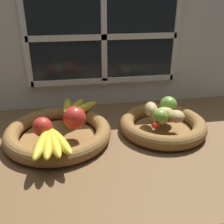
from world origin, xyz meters
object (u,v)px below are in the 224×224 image
at_px(banana_bunch_front, 51,142).
at_px(potato_large, 164,113).
at_px(fruit_bowl_right, 163,125).
at_px(banana_bunch_back, 75,108).
at_px(potato_small, 176,116).
at_px(apple_red_front, 42,127).
at_px(lime_far, 168,105).
at_px(chili_pepper, 168,120).
at_px(apple_red_right, 74,118).
at_px(lime_near, 160,117).
at_px(fruit_bowl_left, 58,133).
at_px(potato_oblong, 151,109).

height_order(banana_bunch_front, potato_large, potato_large).
height_order(fruit_bowl_right, banana_bunch_back, banana_bunch_back).
height_order(fruit_bowl_right, potato_small, potato_small).
relative_size(apple_red_front, potato_large, 0.83).
xyz_separation_m(fruit_bowl_right, lime_far, (0.03, 0.04, 0.06)).
bearing_deg(potato_small, chili_pepper, -176.35).
bearing_deg(chili_pepper, banana_bunch_front, 165.18).
xyz_separation_m(apple_red_right, banana_bunch_front, (-0.08, -0.11, -0.02)).
height_order(lime_near, chili_pepper, lime_near).
relative_size(potato_large, potato_small, 1.26).
xyz_separation_m(fruit_bowl_left, lime_far, (0.42, 0.04, 0.06)).
bearing_deg(potato_oblong, banana_bunch_back, 164.53).
relative_size(potato_large, lime_near, 1.39).
height_order(apple_red_front, lime_near, apple_red_front).
distance_m(potato_oblong, potato_large, 0.05).
height_order(fruit_bowl_right, apple_red_right, apple_red_right).
distance_m(banana_bunch_back, chili_pepper, 0.36).
xyz_separation_m(apple_red_right, chili_pepper, (0.33, -0.01, -0.03)).
relative_size(fruit_bowl_right, apple_red_front, 5.07).
bearing_deg(apple_red_front, fruit_bowl_right, 7.77).
height_order(apple_red_front, potato_large, apple_red_front).
distance_m(apple_red_front, potato_oblong, 0.40).
bearing_deg(lime_near, banana_bunch_front, -166.70).
height_order(potato_small, lime_far, lime_far).
distance_m(banana_bunch_back, potato_small, 0.39).
relative_size(banana_bunch_front, chili_pepper, 1.32).
height_order(potato_large, potato_small, same).
distance_m(apple_red_front, lime_near, 0.40).
bearing_deg(chili_pepper, fruit_bowl_right, 66.70).
distance_m(apple_red_right, lime_near, 0.30).
height_order(fruit_bowl_left, potato_oblong, potato_oblong).
distance_m(apple_red_right, banana_bunch_back, 0.14).
xyz_separation_m(banana_bunch_front, lime_far, (0.44, 0.17, 0.02)).
height_order(banana_bunch_front, lime_near, lime_near).
distance_m(potato_large, chili_pepper, 0.04).
bearing_deg(fruit_bowl_left, potato_oblong, 5.07).
bearing_deg(fruit_bowl_right, potato_large, 15.71).
bearing_deg(potato_large, chili_pepper, -85.46).
bearing_deg(lime_far, lime_near, -125.84).
xyz_separation_m(potato_small, lime_near, (-0.06, -0.01, 0.01)).
bearing_deg(chili_pepper, potato_oblong, 94.18).
bearing_deg(lime_near, potato_large, 56.31).
xyz_separation_m(potato_large, lime_far, (0.03, 0.04, 0.01)).
bearing_deg(potato_large, banana_bunch_back, 161.32).
relative_size(fruit_bowl_right, apple_red_right, 4.14).
bearing_deg(banana_bunch_front, banana_bunch_back, 71.74).
xyz_separation_m(potato_small, lime_far, (-0.00, 0.08, 0.01)).
xyz_separation_m(fruit_bowl_right, potato_large, (0.00, 0.00, 0.05)).
distance_m(fruit_bowl_left, banana_bunch_front, 0.14).
relative_size(lime_near, lime_far, 0.84).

